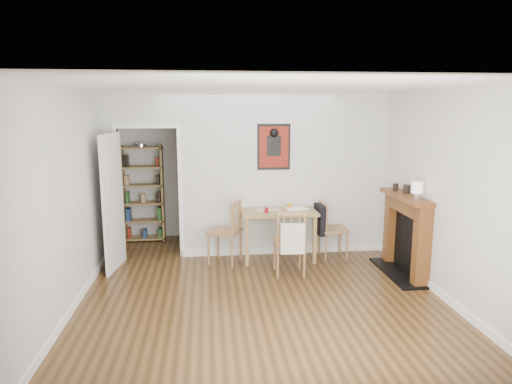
{
  "coord_description": "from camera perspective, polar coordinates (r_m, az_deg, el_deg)",
  "views": [
    {
      "loc": [
        -0.65,
        -5.75,
        2.36
      ],
      "look_at": [
        0.04,
        0.6,
        1.17
      ],
      "focal_mm": 32.0,
      "sensor_mm": 36.0,
      "label": 1
    }
  ],
  "objects": [
    {
      "name": "orange_fruit",
      "position": [
        7.22,
        4.26,
        -1.69
      ],
      "size": [
        0.09,
        0.09,
        0.09
      ],
      "primitive_type": "sphere",
      "color": "orange",
      "rests_on": "dining_table"
    },
    {
      "name": "placemat",
      "position": [
        7.11,
        1.49,
        -2.22
      ],
      "size": [
        0.44,
        0.37,
        0.0
      ],
      "primitive_type": "cube",
      "rotation": [
        0.0,
        0.0,
        0.28
      ],
      "color": "beige",
      "rests_on": "dining_table"
    },
    {
      "name": "ceramic_jar_a",
      "position": [
        6.82,
        18.31,
        0.38
      ],
      "size": [
        0.1,
        0.1,
        0.12
      ],
      "primitive_type": "cylinder",
      "color": "black",
      "rests_on": "fireplace"
    },
    {
      "name": "fireplace",
      "position": [
        6.85,
        18.32,
        -4.77
      ],
      "size": [
        0.45,
        1.25,
        1.16
      ],
      "color": "brown",
      "rests_on": "ground"
    },
    {
      "name": "dining_table",
      "position": [
        7.13,
        2.77,
        -2.98
      ],
      "size": [
        1.16,
        0.74,
        0.79
      ],
      "color": "#A38A4C",
      "rests_on": "ground"
    },
    {
      "name": "ground",
      "position": [
        6.25,
        0.24,
        -11.66
      ],
      "size": [
        5.2,
        5.2,
        0.0
      ],
      "primitive_type": "plane",
      "color": "brown",
      "rests_on": "ground"
    },
    {
      "name": "chair_front",
      "position": [
        6.53,
        4.21,
        -6.12
      ],
      "size": [
        0.5,
        0.56,
        0.97
      ],
      "color": "#8D6341",
      "rests_on": "ground"
    },
    {
      "name": "bookshelf",
      "position": [
        8.36,
        -13.9,
        -0.25
      ],
      "size": [
        0.72,
        0.29,
        1.71
      ],
      "color": "#A38A4C",
      "rests_on": "ground"
    },
    {
      "name": "red_glass",
      "position": [
        6.91,
        1.31,
        -2.26
      ],
      "size": [
        0.06,
        0.06,
        0.08
      ],
      "primitive_type": "cylinder",
      "color": "maroon",
      "rests_on": "dining_table"
    },
    {
      "name": "notebook",
      "position": [
        7.18,
        5.09,
        -2.08
      ],
      "size": [
        0.37,
        0.31,
        0.02
      ],
      "primitive_type": "cube",
      "rotation": [
        0.0,
        0.0,
        0.26
      ],
      "color": "white",
      "rests_on": "dining_table"
    },
    {
      "name": "mantel_lamp",
      "position": [
        6.37,
        19.49,
        0.41
      ],
      "size": [
        0.15,
        0.15,
        0.24
      ],
      "color": "silver",
      "rests_on": "fireplace"
    },
    {
      "name": "room_shell",
      "position": [
        7.21,
        -0.16,
        2.05
      ],
      "size": [
        5.2,
        5.2,
        5.2
      ],
      "color": "silver",
      "rests_on": "ground"
    },
    {
      "name": "ceramic_jar_b",
      "position": [
        6.99,
        17.04,
        0.61
      ],
      "size": [
        0.08,
        0.08,
        0.1
      ],
      "primitive_type": "cylinder",
      "color": "black",
      "rests_on": "fireplace"
    },
    {
      "name": "chair_right",
      "position": [
        7.34,
        9.49,
        -4.59
      ],
      "size": [
        0.53,
        0.47,
        0.89
      ],
      "color": "#8D6341",
      "rests_on": "ground"
    },
    {
      "name": "chair_left",
      "position": [
        6.99,
        -3.94,
        -5.02
      ],
      "size": [
        0.65,
        0.65,
        0.98
      ],
      "color": "#8D6341",
      "rests_on": "ground"
    }
  ]
}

